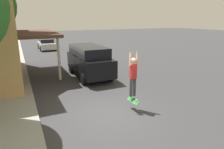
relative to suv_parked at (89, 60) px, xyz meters
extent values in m
plane|color=#333335|center=(-1.11, -5.52, -1.14)|extent=(120.00, 120.00, 0.00)
cube|color=gray|center=(-4.71, 0.48, -1.09)|extent=(1.80, 80.00, 0.10)
cube|color=#4C3328|center=(-3.11, 2.14, 1.74)|extent=(2.60, 6.21, 0.20)
cylinder|color=silver|center=(-2.01, -0.08, 0.29)|extent=(0.16, 0.16, 2.70)
cube|color=black|center=(0.00, -0.03, -0.23)|extent=(1.88, 4.74, 1.10)
cube|color=black|center=(0.00, 0.08, 0.64)|extent=(1.73, 3.70, 0.64)
cylinder|color=black|center=(-0.90, 1.44, -0.80)|extent=(0.24, 0.69, 0.69)
cylinder|color=black|center=(0.90, 1.44, -0.80)|extent=(0.24, 0.69, 0.69)
cylinder|color=black|center=(-0.90, -1.50, -0.80)|extent=(0.24, 0.69, 0.69)
cylinder|color=black|center=(0.90, -1.50, -0.80)|extent=(0.24, 0.69, 0.69)
cube|color=#B7B7BC|center=(-0.87, 14.29, -0.61)|extent=(1.77, 4.15, 0.71)
cube|color=black|center=(-0.87, 14.18, -0.02)|extent=(1.56, 2.16, 0.46)
cylinder|color=black|center=(-1.73, 15.53, -0.82)|extent=(0.20, 0.65, 0.65)
cylinder|color=black|center=(-0.02, 15.53, -0.82)|extent=(0.20, 0.65, 0.65)
cylinder|color=black|center=(-1.73, 13.04, -0.82)|extent=(0.20, 0.65, 0.65)
cylinder|color=black|center=(-0.02, 13.04, -0.82)|extent=(0.20, 0.65, 0.65)
cylinder|color=#38383D|center=(-0.07, -5.66, -0.12)|extent=(0.13, 0.13, 0.80)
cylinder|color=#38383D|center=(0.10, -5.66, -0.12)|extent=(0.13, 0.13, 0.80)
cube|color=#B22323|center=(0.01, -5.66, 0.59)|extent=(0.25, 0.20, 0.62)
sphere|color=tan|center=(0.01, -5.66, 1.04)|extent=(0.22, 0.22, 0.22)
cylinder|color=tan|center=(-0.15, -5.66, 1.12)|extent=(0.09, 0.09, 0.55)
cylinder|color=tan|center=(0.17, -5.66, 1.12)|extent=(0.09, 0.09, 0.55)
cube|color=#337F3D|center=(-0.03, -5.78, -0.67)|extent=(0.15, 0.79, 0.18)
cylinder|color=silver|center=(-0.02, -5.54, -0.56)|extent=(0.03, 0.06, 0.06)
cylinder|color=silver|center=(-0.14, -5.54, -0.71)|extent=(0.03, 0.06, 0.06)
cylinder|color=silver|center=(-0.02, -6.03, -0.56)|extent=(0.03, 0.06, 0.06)
cylinder|color=silver|center=(-0.14, -6.03, -0.71)|extent=(0.03, 0.06, 0.06)
camera|label=1|loc=(-4.25, -12.58, 2.72)|focal=32.00mm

